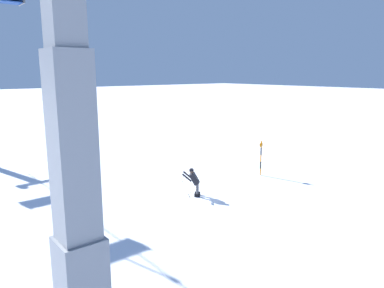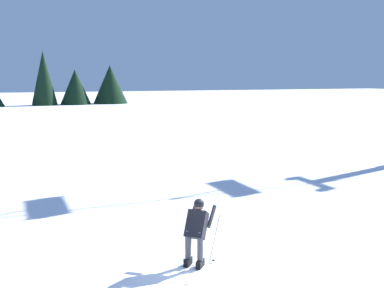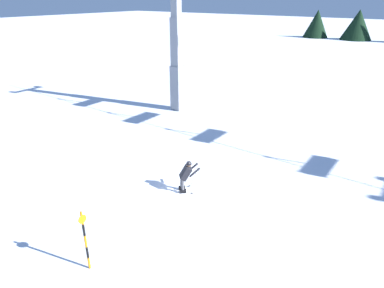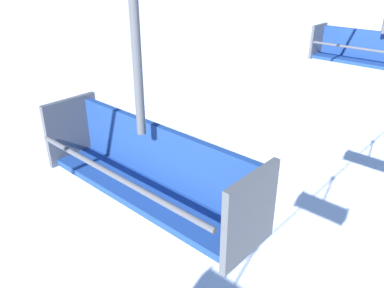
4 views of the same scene
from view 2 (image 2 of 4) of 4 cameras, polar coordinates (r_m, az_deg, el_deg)
The scene contains 3 objects.
ground_plane at distance 10.23m, azimuth 5.03°, elevation -15.33°, with size 260.00×260.00×0.00m, color white.
skier_carving_main at distance 10.06m, azimuth 0.60°, elevation -10.60°, with size 1.52×1.56×1.59m.
tree_line_ridge at distance 72.22m, azimuth -19.31°, elevation 7.05°, with size 31.59×7.48×8.17m.
Camera 2 is at (-4.41, -8.26, 4.10)m, focal length 42.03 mm.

